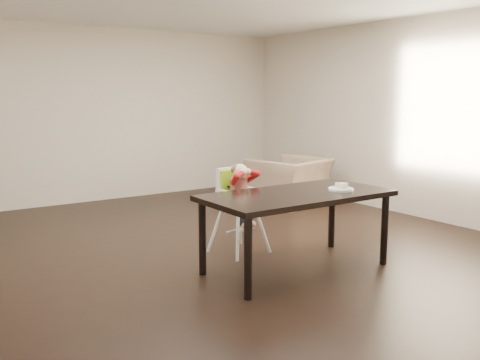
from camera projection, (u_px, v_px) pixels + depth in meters
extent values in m
plane|color=black|center=(233.00, 251.00, 5.77)|extent=(7.00, 7.00, 0.00)
cube|color=beige|center=(111.00, 115.00, 8.41)|extent=(6.00, 0.02, 2.70)
cube|color=beige|center=(418.00, 118.00, 7.21)|extent=(0.02, 7.00, 2.70)
cube|color=black|center=(297.00, 195.00, 5.05)|extent=(1.80, 0.90, 0.05)
cylinder|color=black|center=(248.00, 258.00, 4.35)|extent=(0.07, 0.07, 0.70)
cylinder|color=black|center=(384.00, 230.00, 5.26)|extent=(0.07, 0.07, 0.70)
cylinder|color=black|center=(202.00, 238.00, 4.95)|extent=(0.07, 0.07, 0.70)
cylinder|color=black|center=(332.00, 216.00, 5.86)|extent=(0.07, 0.07, 0.70)
cylinder|color=white|center=(238.00, 235.00, 5.43)|extent=(0.04, 0.04, 0.51)
cylinder|color=white|center=(263.00, 229.00, 5.67)|extent=(0.04, 0.04, 0.51)
cylinder|color=white|center=(215.00, 229.00, 5.69)|extent=(0.04, 0.04, 0.51)
cylinder|color=white|center=(240.00, 223.00, 5.93)|extent=(0.04, 0.04, 0.51)
cube|color=white|center=(239.00, 206.00, 5.64)|extent=(0.40, 0.37, 0.05)
cube|color=#96DB1C|center=(239.00, 203.00, 5.64)|extent=(0.33, 0.31, 0.03)
cube|color=white|center=(230.00, 185.00, 5.71)|extent=(0.36, 0.10, 0.38)
cube|color=#96DB1C|center=(232.00, 186.00, 5.69)|extent=(0.31, 0.06, 0.34)
cube|color=black|center=(232.00, 187.00, 5.60)|extent=(0.05, 0.16, 0.02)
cube|color=black|center=(240.00, 186.00, 5.68)|extent=(0.05, 0.16, 0.02)
cylinder|color=red|center=(239.00, 190.00, 5.61)|extent=(0.24, 0.24, 0.24)
sphere|color=beige|center=(240.00, 172.00, 5.57)|extent=(0.18, 0.18, 0.16)
ellipsoid|color=brown|center=(239.00, 170.00, 5.58)|extent=(0.19, 0.18, 0.12)
sphere|color=beige|center=(243.00, 172.00, 5.49)|extent=(0.08, 0.08, 0.07)
sphere|color=beige|center=(248.00, 172.00, 5.53)|extent=(0.08, 0.08, 0.07)
cylinder|color=white|center=(341.00, 190.00, 5.16)|extent=(0.28, 0.28, 0.02)
torus|color=white|center=(341.00, 188.00, 5.16)|extent=(0.28, 0.28, 0.01)
imported|color=#9B7E62|center=(290.00, 174.00, 8.07)|extent=(1.26, 1.00, 0.96)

